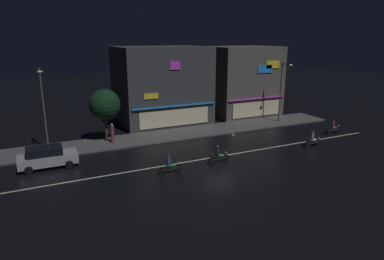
% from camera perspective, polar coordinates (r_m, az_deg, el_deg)
% --- Properties ---
extents(ground_plane, '(140.00, 140.00, 0.00)m').
position_cam_1_polar(ground_plane, '(28.91, 4.62, -4.45)').
color(ground_plane, black).
extents(lane_divider_stripe, '(34.01, 0.16, 0.01)m').
position_cam_1_polar(lane_divider_stripe, '(28.91, 4.62, -4.44)').
color(lane_divider_stripe, beige).
rests_on(lane_divider_stripe, ground).
extents(sidewalk_far, '(35.80, 4.13, 0.14)m').
position_cam_1_polar(sidewalk_far, '(35.32, -1.55, -0.57)').
color(sidewalk_far, '#4C4C4F').
rests_on(sidewalk_far, ground).
extents(storefront_left_block, '(8.39, 7.07, 8.60)m').
position_cam_1_polar(storefront_left_block, '(44.35, 8.31, 8.14)').
color(storefront_left_block, '#56514C').
rests_on(storefront_left_block, ground).
extents(storefront_center_block, '(9.99, 8.08, 8.72)m').
position_cam_1_polar(storefront_center_block, '(39.90, -5.16, 7.52)').
color(storefront_center_block, '#383A3F').
rests_on(storefront_center_block, ground).
extents(streetlamp_west, '(0.44, 1.64, 7.13)m').
position_cam_1_polar(streetlamp_west, '(31.39, -23.69, 4.11)').
color(streetlamp_west, '#47494C').
rests_on(streetlamp_west, sidewalk_far).
extents(streetlamp_mid, '(0.44, 1.64, 6.79)m').
position_cam_1_polar(streetlamp_mid, '(40.54, 14.88, 6.92)').
color(streetlamp_mid, '#47494C').
rests_on(streetlamp_mid, sidewalk_far).
extents(pedestrian_on_sidewalk, '(0.35, 0.35, 1.84)m').
position_cam_1_polar(pedestrian_on_sidewalk, '(32.69, -13.20, -0.62)').
color(pedestrian_on_sidewalk, brown).
rests_on(pedestrian_on_sidewalk, sidewalk_far).
extents(street_tree, '(2.88, 2.88, 4.98)m').
position_cam_1_polar(street_tree, '(32.73, -14.43, 4.14)').
color(street_tree, '#473323').
rests_on(street_tree, sidewalk_far).
extents(parked_car_near_kerb, '(4.30, 1.98, 1.67)m').
position_cam_1_polar(parked_car_near_kerb, '(28.45, -23.15, -4.17)').
color(parked_car_near_kerb, '#9EA0A5').
rests_on(parked_car_near_kerb, ground).
extents(motorcycle_lead, '(1.90, 0.60, 1.52)m').
position_cam_1_polar(motorcycle_lead, '(38.31, 22.61, 0.37)').
color(motorcycle_lead, black).
rests_on(motorcycle_lead, ground).
extents(motorcycle_following, '(1.90, 0.60, 1.52)m').
position_cam_1_polar(motorcycle_following, '(27.22, 4.43, -4.31)').
color(motorcycle_following, black).
rests_on(motorcycle_following, ground).
extents(motorcycle_opposite_lane, '(1.90, 0.60, 1.52)m').
position_cam_1_polar(motorcycle_opposite_lane, '(33.09, 19.58, -1.58)').
color(motorcycle_opposite_lane, black).
rests_on(motorcycle_opposite_lane, ground).
extents(motorcycle_trailing_far, '(1.90, 0.60, 1.52)m').
position_cam_1_polar(motorcycle_trailing_far, '(25.16, -3.73, -5.99)').
color(motorcycle_trailing_far, black).
rests_on(motorcycle_trailing_far, ground).
extents(traffic_cone, '(0.36, 0.36, 0.55)m').
position_cam_1_polar(traffic_cone, '(34.92, 6.87, -0.52)').
color(traffic_cone, orange).
rests_on(traffic_cone, ground).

